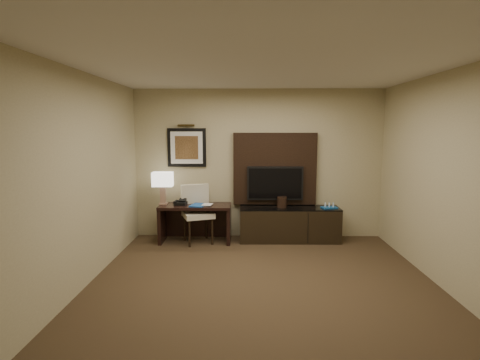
{
  "coord_description": "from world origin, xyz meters",
  "views": [
    {
      "loc": [
        -0.21,
        -4.32,
        1.99
      ],
      "look_at": [
        -0.32,
        1.8,
        1.15
      ],
      "focal_mm": 28.0,
      "sensor_mm": 36.0,
      "label": 1
    }
  ],
  "objects_px": {
    "desk": "(195,223)",
    "desk_chair": "(198,214)",
    "desk_phone": "(181,202)",
    "credenza": "(289,224)",
    "minibar_tray": "(329,205)",
    "table_lamp": "(163,189)",
    "tv": "(275,183)",
    "ice_bucket": "(282,202)"
  },
  "relations": [
    {
      "from": "table_lamp",
      "to": "desk_phone",
      "type": "xyz_separation_m",
      "value": [
        0.32,
        -0.06,
        -0.22
      ]
    },
    {
      "from": "desk",
      "to": "desk_chair",
      "type": "distance_m",
      "value": 0.2
    },
    {
      "from": "credenza",
      "to": "minibar_tray",
      "type": "height_order",
      "value": "minibar_tray"
    },
    {
      "from": "tv",
      "to": "table_lamp",
      "type": "relative_size",
      "value": 1.89
    },
    {
      "from": "desk",
      "to": "minibar_tray",
      "type": "relative_size",
      "value": 4.62
    },
    {
      "from": "credenza",
      "to": "desk_chair",
      "type": "bearing_deg",
      "value": -175.33
    },
    {
      "from": "minibar_tray",
      "to": "tv",
      "type": "bearing_deg",
      "value": 169.03
    },
    {
      "from": "tv",
      "to": "ice_bucket",
      "type": "bearing_deg",
      "value": -51.65
    },
    {
      "from": "desk",
      "to": "desk_phone",
      "type": "bearing_deg",
      "value": -178.83
    },
    {
      "from": "credenza",
      "to": "table_lamp",
      "type": "height_order",
      "value": "table_lamp"
    },
    {
      "from": "table_lamp",
      "to": "desk_phone",
      "type": "bearing_deg",
      "value": -10.81
    },
    {
      "from": "desk",
      "to": "desk_phone",
      "type": "xyz_separation_m",
      "value": [
        -0.25,
        -0.01,
        0.38
      ]
    },
    {
      "from": "credenza",
      "to": "table_lamp",
      "type": "bearing_deg",
      "value": -179.49
    },
    {
      "from": "table_lamp",
      "to": "minibar_tray",
      "type": "xyz_separation_m",
      "value": [
        2.93,
        0.0,
        -0.28
      ]
    },
    {
      "from": "minibar_tray",
      "to": "desk_phone",
      "type": "bearing_deg",
      "value": -178.6
    },
    {
      "from": "table_lamp",
      "to": "minibar_tray",
      "type": "distance_m",
      "value": 2.94
    },
    {
      "from": "ice_bucket",
      "to": "tv",
      "type": "bearing_deg",
      "value": 128.35
    },
    {
      "from": "desk_phone",
      "to": "minibar_tray",
      "type": "distance_m",
      "value": 2.61
    },
    {
      "from": "tv",
      "to": "desk_phone",
      "type": "height_order",
      "value": "tv"
    },
    {
      "from": "desk",
      "to": "minibar_tray",
      "type": "height_order",
      "value": "minibar_tray"
    },
    {
      "from": "desk_chair",
      "to": "minibar_tray",
      "type": "height_order",
      "value": "desk_chair"
    },
    {
      "from": "desk_chair",
      "to": "credenza",
      "type": "bearing_deg",
      "value": -15.41
    },
    {
      "from": "credenza",
      "to": "desk_phone",
      "type": "xyz_separation_m",
      "value": [
        -1.92,
        -0.11,
        0.41
      ]
    },
    {
      "from": "desk",
      "to": "credenza",
      "type": "xyz_separation_m",
      "value": [
        1.67,
        0.1,
        -0.03
      ]
    },
    {
      "from": "tv",
      "to": "credenza",
      "type": "bearing_deg",
      "value": -28.64
    },
    {
      "from": "desk_phone",
      "to": "tv",
      "type": "bearing_deg",
      "value": 16.08
    },
    {
      "from": "desk_chair",
      "to": "desk_phone",
      "type": "relative_size",
      "value": 5.24
    },
    {
      "from": "desk_phone",
      "to": "credenza",
      "type": "bearing_deg",
      "value": 10.83
    },
    {
      "from": "desk",
      "to": "ice_bucket",
      "type": "xyz_separation_m",
      "value": [
        1.53,
        0.09,
        0.37
      ]
    },
    {
      "from": "table_lamp",
      "to": "minibar_tray",
      "type": "relative_size",
      "value": 1.97
    },
    {
      "from": "desk_chair",
      "to": "desk_phone",
      "type": "bearing_deg",
      "value": 151.21
    },
    {
      "from": "table_lamp",
      "to": "ice_bucket",
      "type": "height_order",
      "value": "table_lamp"
    },
    {
      "from": "credenza",
      "to": "tv",
      "type": "distance_m",
      "value": 0.77
    },
    {
      "from": "credenza",
      "to": "tv",
      "type": "height_order",
      "value": "tv"
    },
    {
      "from": "credenza",
      "to": "desk_chair",
      "type": "height_order",
      "value": "desk_chair"
    },
    {
      "from": "table_lamp",
      "to": "ice_bucket",
      "type": "relative_size",
      "value": 2.73
    },
    {
      "from": "desk_phone",
      "to": "minibar_tray",
      "type": "bearing_deg",
      "value": 9.05
    },
    {
      "from": "desk",
      "to": "credenza",
      "type": "distance_m",
      "value": 1.67
    },
    {
      "from": "credenza",
      "to": "minibar_tray",
      "type": "bearing_deg",
      "value": -4.26
    },
    {
      "from": "tv",
      "to": "ice_bucket",
      "type": "xyz_separation_m",
      "value": [
        0.12,
        -0.15,
        -0.32
      ]
    },
    {
      "from": "tv",
      "to": "ice_bucket",
      "type": "height_order",
      "value": "tv"
    },
    {
      "from": "desk_chair",
      "to": "table_lamp",
      "type": "relative_size",
      "value": 1.95
    }
  ]
}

